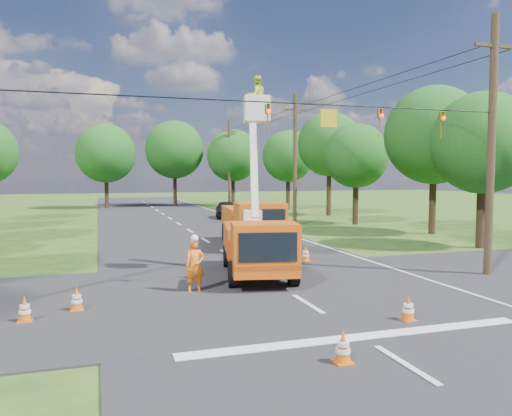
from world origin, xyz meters
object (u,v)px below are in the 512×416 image
object	(u,v)px
tree_far_a	(106,153)
tree_far_c	(233,156)
ground_worker	(195,266)
traffic_cone_7	(277,230)
traffic_cone_4	(77,299)
traffic_cone_5	(25,309)
bucket_truck	(258,235)
traffic_cone_0	(343,347)
tree_right_e	(288,156)
tree_right_a	(483,143)
traffic_cone_3	(259,242)
distant_car	(226,210)
tree_far_b	(175,150)
traffic_cone_8	(306,254)
pole_right_far	(229,163)
tree_right_c	(356,156)
second_truck	(253,222)
tree_right_b	(434,135)
traffic_cone_2	(283,252)
traffic_cone_1	(408,308)
tree_right_d	(329,144)
pole_right_mid	(295,158)

from	to	relation	value
tree_far_a	tree_far_c	world-z (taller)	tree_far_a
ground_worker	traffic_cone_7	bearing A→B (deg)	55.44
traffic_cone_4	tree_far_c	world-z (taller)	tree_far_c
traffic_cone_5	bucket_truck	bearing A→B (deg)	25.73
traffic_cone_0	tree_right_e	bearing A→B (deg)	70.16
traffic_cone_5	ground_worker	bearing A→B (deg)	21.39
traffic_cone_0	tree_right_a	xyz separation A→B (m)	(14.68, 12.51, 5.20)
tree_far_a	traffic_cone_3	bearing A→B (deg)	-78.36
distant_car	traffic_cone_7	world-z (taller)	distant_car
tree_far_b	traffic_cone_8	bearing A→B (deg)	-90.15
pole_right_far	tree_right_a	xyz separation A→B (m)	(5.00, -34.00, 0.46)
traffic_cone_8	tree_right_c	xyz separation A→B (m)	(10.31, 14.14, 4.95)
distant_car	tree_right_e	xyz separation A→B (m)	(8.96, 7.91, 5.05)
tree_far_a	traffic_cone_7	bearing A→B (deg)	-71.42
second_truck	tree_right_b	xyz separation A→B (m)	(12.95, 1.78, 5.14)
traffic_cone_2	tree_far_b	xyz separation A→B (m)	(0.91, 39.40, 6.45)
ground_worker	tree_right_e	bearing A→B (deg)	59.81
traffic_cone_1	traffic_cone_5	xyz separation A→B (m)	(-9.80, 3.02, 0.00)
traffic_cone_8	tree_right_b	distance (m)	15.31
traffic_cone_4	tree_right_c	distance (m)	28.30
tree_right_d	distant_car	bearing A→B (deg)	179.47
ground_worker	traffic_cone_4	world-z (taller)	ground_worker
tree_right_b	tree_far_c	world-z (taller)	tree_right_b
traffic_cone_0	pole_right_mid	world-z (taller)	pole_right_mid
tree_right_c	tree_right_e	xyz separation A→B (m)	(0.60, 16.00, 0.50)
traffic_cone_2	tree_far_b	world-z (taller)	tree_far_b
pole_right_far	tree_right_d	world-z (taller)	pole_right_far
traffic_cone_0	traffic_cone_4	size ratio (longest dim) A/B	1.00
second_truck	tree_far_a	bearing A→B (deg)	108.77
traffic_cone_0	traffic_cone_3	distance (m)	15.82
traffic_cone_8	pole_right_far	world-z (taller)	pole_right_far
traffic_cone_0	traffic_cone_8	xyz separation A→B (m)	(4.07, 11.37, 0.00)
tree_right_b	tree_right_c	xyz separation A→B (m)	(-1.80, 7.00, -1.12)
ground_worker	tree_right_d	distance (m)	32.31
tree_right_a	tree_right_c	bearing A→B (deg)	91.32
distant_car	tree_far_a	bearing A→B (deg)	133.14
traffic_cone_0	pole_right_mid	size ratio (longest dim) A/B	0.07
distant_car	tree_far_a	world-z (taller)	tree_far_a
traffic_cone_1	tree_far_a	distance (m)	48.19
second_truck	tree_right_e	world-z (taller)	tree_right_e
traffic_cone_5	tree_far_c	size ratio (longest dim) A/B	0.08
tree_right_a	tree_far_a	bearing A→B (deg)	116.57
traffic_cone_7	ground_worker	bearing A→B (deg)	-120.34
tree_right_a	tree_far_a	xyz separation A→B (m)	(-18.50, 37.00, 0.63)
distant_car	second_truck	bearing A→B (deg)	-88.01
pole_right_mid	tree_right_a	world-z (taller)	pole_right_mid
traffic_cone_1	distant_car	bearing A→B (deg)	84.66
traffic_cone_8	pole_right_far	xyz separation A→B (m)	(5.61, 35.14, 4.75)
traffic_cone_4	tree_right_d	distance (m)	35.49
tree_right_d	tree_far_b	bearing A→B (deg)	123.25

